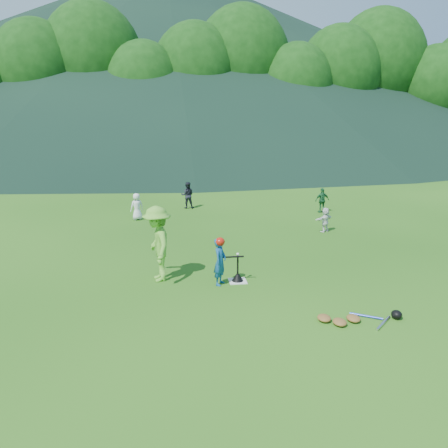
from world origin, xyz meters
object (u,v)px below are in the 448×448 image
(adult_coach, at_px, (158,244))
(batting_tee, at_px, (238,277))
(fielder_b, at_px, (187,195))
(fielder_c, at_px, (322,200))
(home_plate, at_px, (238,281))
(equipment_pile, at_px, (354,319))
(batter_child, at_px, (220,262))
(fielder_d, at_px, (325,220))
(fielder_a, at_px, (137,207))

(adult_coach, xyz_separation_m, batting_tee, (2.01, -0.40, -0.85))
(fielder_b, distance_m, fielder_c, 6.00)
(home_plate, bearing_deg, batting_tee, 0.00)
(fielder_c, bearing_deg, adult_coach, 38.90)
(equipment_pile, bearing_deg, fielder_c, 73.28)
(batter_child, distance_m, fielder_c, 9.34)
(fielder_d, bearing_deg, fielder_a, -52.68)
(home_plate, height_order, batting_tee, batting_tee)
(batter_child, relative_size, batting_tee, 1.77)
(batter_child, xyz_separation_m, fielder_b, (-0.26, 9.29, -0.00))
(fielder_b, xyz_separation_m, equipment_pile, (2.75, -11.70, -0.53))
(batter_child, relative_size, fielder_d, 1.35)
(batter_child, xyz_separation_m, fielder_d, (4.46, 4.49, -0.15))
(batter_child, relative_size, fielder_c, 1.11)
(fielder_b, distance_m, equipment_pile, 12.03)
(fielder_a, bearing_deg, batting_tee, 87.58)
(fielder_b, bearing_deg, equipment_pile, 107.17)
(adult_coach, bearing_deg, batter_child, 61.78)
(fielder_c, distance_m, equipment_pile, 10.42)
(batting_tee, height_order, equipment_pile, batting_tee)
(batter_child, bearing_deg, fielder_c, -7.62)
(adult_coach, bearing_deg, fielder_a, 178.23)
(fielder_d, bearing_deg, equipment_pile, 43.80)
(fielder_c, bearing_deg, equipment_pile, 67.19)
(adult_coach, height_order, equipment_pile, adult_coach)
(home_plate, relative_size, adult_coach, 0.23)
(batter_child, bearing_deg, fielder_a, 46.65)
(fielder_a, distance_m, fielder_c, 7.91)
(adult_coach, bearing_deg, fielder_d, 114.21)
(batter_child, bearing_deg, adult_coach, 99.31)
(fielder_a, xyz_separation_m, equipment_pile, (4.91, -9.75, -0.48))
(home_plate, xyz_separation_m, equipment_pile, (2.02, -2.54, 0.06))
(fielder_a, xyz_separation_m, batting_tee, (2.90, -7.20, -0.42))
(fielder_c, bearing_deg, fielder_b, -22.86)
(fielder_b, bearing_deg, batter_child, 95.55)
(fielder_a, distance_m, fielder_b, 2.92)
(home_plate, bearing_deg, fielder_b, 94.57)
(home_plate, bearing_deg, adult_coach, 168.64)
(adult_coach, distance_m, batting_tee, 2.22)
(fielder_d, height_order, batting_tee, fielder_d)
(fielder_a, xyz_separation_m, fielder_d, (6.89, -2.84, -0.10))
(fielder_c, height_order, batting_tee, fielder_c)
(fielder_b, xyz_separation_m, batting_tee, (0.73, -9.16, -0.47))
(home_plate, relative_size, batter_child, 0.37)
(batter_child, bearing_deg, fielder_d, -16.49)
(batter_child, relative_size, fielder_a, 1.11)
(fielder_c, bearing_deg, home_plate, 49.90)
(batting_tee, relative_size, equipment_pile, 0.38)
(fielder_b, height_order, fielder_d, fielder_b)
(equipment_pile, bearing_deg, batting_tee, 128.39)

